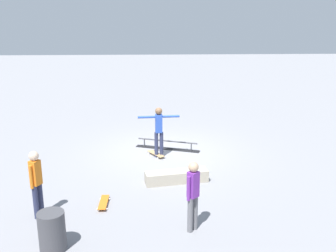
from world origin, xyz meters
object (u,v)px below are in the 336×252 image
at_px(skate_ledge, 177,177).
at_px(loose_skateboard_orange, 104,202).
at_px(grind_rail, 167,145).
at_px(skater_main, 159,129).
at_px(bystander_purple_shirt, 193,193).
at_px(trash_bin, 52,231).
at_px(bystander_orange_shirt, 36,180).
at_px(skateboard_main, 156,154).

distance_m(skate_ledge, loose_skateboard_orange, 2.35).
bearing_deg(grind_rail, skate_ledge, 111.51).
bearing_deg(skater_main, grind_rail, -117.08).
relative_size(bystander_purple_shirt, trash_bin, 1.95).
bearing_deg(trash_bin, bystander_orange_shirt, -64.86).
bearing_deg(skateboard_main, bystander_purple_shirt, 156.21).
bearing_deg(skateboard_main, bystander_orange_shirt, 111.63).
relative_size(loose_skateboard_orange, trash_bin, 0.95).
xyz_separation_m(grind_rail, bystander_purple_shirt, (-0.35, 5.42, 0.79)).
relative_size(skate_ledge, skater_main, 1.06).
distance_m(bystander_orange_shirt, trash_bin, 1.62).
xyz_separation_m(skateboard_main, bystander_purple_shirt, (-0.77, 4.76, 0.86)).
bearing_deg(bystander_purple_shirt, loose_skateboard_orange, 105.95).
xyz_separation_m(skate_ledge, skateboard_main, (0.57, -2.14, -0.09)).
distance_m(skater_main, skateboard_main, 0.93).
relative_size(skateboard_main, bystander_purple_shirt, 0.47).
relative_size(grind_rail, skater_main, 1.34).
relative_size(grind_rail, trash_bin, 2.69).
bearing_deg(bystander_purple_shirt, skater_main, 55.20).
distance_m(skate_ledge, bystander_purple_shirt, 2.73).
distance_m(skate_ledge, skateboard_main, 2.22).
xyz_separation_m(loose_skateboard_orange, trash_bin, (0.82, 1.92, 0.35)).
bearing_deg(grind_rail, trash_bin, 85.11).
distance_m(skateboard_main, loose_skateboard_orange, 3.72).
height_order(skateboard_main, loose_skateboard_orange, same).
relative_size(skater_main, bystander_orange_shirt, 1.02).
bearing_deg(trash_bin, grind_rail, -113.29).
distance_m(skate_ledge, skater_main, 2.27).
xyz_separation_m(skate_ledge, skater_main, (0.47, -2.06, 0.82)).
bearing_deg(bystander_orange_shirt, trash_bin, -128.28).
xyz_separation_m(skate_ledge, loose_skateboard_orange, (1.94, 1.32, -0.09)).
bearing_deg(loose_skateboard_orange, skateboard_main, 159.61).
height_order(skateboard_main, bystander_purple_shirt, bystander_purple_shirt).
xyz_separation_m(bystander_purple_shirt, bystander_orange_shirt, (3.61, -0.76, 0.01)).
bearing_deg(skate_ledge, skater_main, -77.24).
height_order(skateboard_main, bystander_orange_shirt, bystander_orange_shirt).
distance_m(skater_main, loose_skateboard_orange, 3.80).
bearing_deg(skate_ledge, skateboard_main, -75.08).
bearing_deg(bystander_orange_shirt, skateboard_main, -8.79).
distance_m(loose_skateboard_orange, trash_bin, 2.12).
bearing_deg(bystander_orange_shirt, skater_main, -10.33).
bearing_deg(skater_main, bystander_orange_shirt, 48.74).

